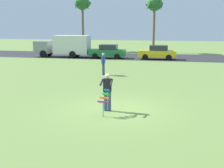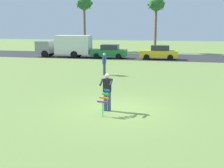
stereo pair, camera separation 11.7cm
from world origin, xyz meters
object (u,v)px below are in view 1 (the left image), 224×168
at_px(parked_car_green, 108,52).
at_px(person_walker_near, 103,63).
at_px(parked_truck_grey_van, 65,45).
at_px(kite_held, 104,99).
at_px(parked_car_yellow, 157,53).
at_px(person_kite_flyer, 107,91).
at_px(palm_tree_left_near, 82,5).
at_px(palm_tree_right_near, 154,6).

relative_size(parked_car_green, person_walker_near, 2.45).
bearing_deg(parked_truck_grey_van, kite_held, -64.81).
bearing_deg(kite_held, parked_car_yellow, 87.28).
relative_size(person_kite_flyer, kite_held, 1.55).
bearing_deg(palm_tree_left_near, parked_car_green, -56.72).
distance_m(parked_truck_grey_van, parked_car_green, 5.28).
relative_size(parked_car_yellow, palm_tree_right_near, 0.54).
xyz_separation_m(parked_car_green, person_walker_near, (2.30, -11.38, 0.16)).
height_order(parked_car_green, parked_car_yellow, same).
xyz_separation_m(person_kite_flyer, parked_truck_grey_van, (-10.02, 20.69, 0.46)).
xyz_separation_m(kite_held, palm_tree_right_near, (-0.07, 29.78, 5.72)).
relative_size(parked_truck_grey_van, person_walker_near, 3.90).
bearing_deg(palm_tree_right_near, parked_car_yellow, -82.59).
xyz_separation_m(parked_car_yellow, person_walker_near, (-3.54, -11.38, 0.16)).
distance_m(parked_car_green, parked_car_yellow, 5.84).
bearing_deg(kite_held, person_kite_flyer, 93.08).
height_order(person_kite_flyer, parked_car_green, person_kite_flyer).
bearing_deg(parked_car_yellow, parked_truck_grey_van, -179.99).
relative_size(parked_car_yellow, person_walker_near, 2.46).
relative_size(person_kite_flyer, parked_truck_grey_van, 0.26).
height_order(palm_tree_left_near, person_walker_near, palm_tree_left_near).
bearing_deg(person_walker_near, parked_car_green, 101.42).
distance_m(kite_held, palm_tree_right_near, 30.33).
xyz_separation_m(palm_tree_left_near, person_walker_near, (8.19, -20.36, -5.80)).
bearing_deg(parked_car_yellow, palm_tree_left_near, 142.57).
distance_m(person_kite_flyer, parked_truck_grey_van, 22.99).
bearing_deg(parked_car_green, person_kite_flyer, -76.99).
xyz_separation_m(palm_tree_right_near, person_walker_near, (-2.45, -19.77, -5.53)).
xyz_separation_m(parked_car_green, palm_tree_right_near, (4.75, 8.39, 5.69)).
relative_size(parked_car_green, parked_car_yellow, 1.00).
xyz_separation_m(parked_car_yellow, palm_tree_left_near, (-11.73, 8.98, 5.96)).
relative_size(palm_tree_left_near, palm_tree_right_near, 1.04).
distance_m(kite_held, parked_car_green, 21.93).
bearing_deg(person_walker_near, parked_car_yellow, 72.72).
xyz_separation_m(kite_held, parked_car_yellow, (1.02, 21.39, 0.02)).
bearing_deg(parked_car_green, palm_tree_right_near, 60.52).
height_order(parked_car_green, palm_tree_right_near, palm_tree_right_near).
distance_m(person_kite_flyer, person_walker_near, 9.64).
distance_m(parked_car_green, palm_tree_right_near, 11.20).
relative_size(kite_held, parked_car_yellow, 0.26).
bearing_deg(parked_car_yellow, person_walker_near, -107.28).
relative_size(parked_truck_grey_van, palm_tree_right_near, 0.86).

